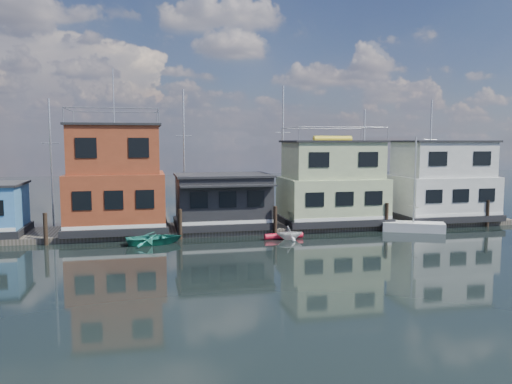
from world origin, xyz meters
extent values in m
plane|color=black|center=(0.00, 0.00, 0.00)|extent=(160.00, 160.00, 0.00)
cube|color=#595147|center=(0.00, 12.00, 0.20)|extent=(48.00, 5.00, 0.40)
cube|color=black|center=(-8.50, 12.00, 0.65)|extent=(7.40, 5.90, 0.50)
cube|color=brown|center=(-8.50, 12.00, 2.77)|extent=(7.00, 5.50, 3.74)
cube|color=brown|center=(-8.50, 12.00, 6.37)|extent=(6.30, 4.95, 3.46)
cube|color=black|center=(-8.50, 12.00, 8.18)|extent=(6.65, 5.23, 0.16)
cylinder|color=silver|center=(-8.50, 12.00, 10.26)|extent=(0.08, 0.08, 4.00)
cube|color=black|center=(-0.50, 12.00, 0.65)|extent=(7.40, 5.40, 0.50)
cube|color=black|center=(-0.50, 12.00, 2.60)|extent=(7.00, 5.00, 3.40)
cube|color=black|center=(-0.50, 12.00, 4.38)|extent=(7.30, 5.30, 0.16)
cube|color=black|center=(-0.50, 9.20, 3.79)|extent=(7.00, 1.20, 0.12)
cube|color=black|center=(8.50, 12.00, 0.65)|extent=(8.40, 5.90, 0.50)
cube|color=#A8B887|center=(8.50, 12.00, 2.46)|extent=(8.00, 5.50, 3.12)
cube|color=#A8B887|center=(8.50, 12.00, 5.46)|extent=(7.20, 4.95, 2.88)
cube|color=black|center=(8.50, 12.00, 6.98)|extent=(7.60, 5.23, 0.16)
cylinder|color=gold|center=(8.50, 12.00, 7.15)|extent=(3.20, 0.56, 0.56)
cube|color=black|center=(18.50, 12.00, 0.65)|extent=(8.40, 5.90, 0.50)
cube|color=silver|center=(18.50, 12.00, 2.46)|extent=(8.00, 5.50, 3.12)
cube|color=silver|center=(18.50, 12.00, 5.46)|extent=(7.20, 4.95, 2.88)
cube|color=black|center=(18.50, 12.00, 6.98)|extent=(7.60, 5.23, 0.16)
cylinder|color=#2D2116|center=(-13.00, 9.20, 1.10)|extent=(0.28, 0.28, 2.20)
cylinder|color=#2D2116|center=(-4.00, 9.20, 1.10)|extent=(0.28, 0.28, 2.20)
cylinder|color=#2D2116|center=(3.00, 9.20, 1.10)|extent=(0.28, 0.28, 2.20)
cylinder|color=#2D2116|center=(12.00, 9.20, 1.10)|extent=(0.28, 0.28, 2.20)
cylinder|color=#2D2116|center=(21.00, 9.20, 1.10)|extent=(0.28, 0.28, 2.20)
cylinder|color=silver|center=(-14.00, 18.00, 5.25)|extent=(0.16, 0.16, 10.50)
cylinder|color=silver|center=(-14.00, 18.00, 6.83)|extent=(1.40, 0.06, 0.06)
cylinder|color=silver|center=(-3.00, 18.00, 5.75)|extent=(0.16, 0.16, 11.50)
cylinder|color=silver|center=(-3.00, 18.00, 7.48)|extent=(1.40, 0.06, 0.06)
cylinder|color=silver|center=(6.00, 18.00, 6.00)|extent=(0.16, 0.16, 12.00)
cylinder|color=silver|center=(6.00, 18.00, 7.80)|extent=(1.40, 0.06, 0.06)
cylinder|color=silver|center=(14.00, 18.00, 5.00)|extent=(0.16, 0.16, 10.00)
cylinder|color=silver|center=(14.00, 18.00, 6.50)|extent=(1.40, 0.06, 0.06)
cylinder|color=silver|center=(21.00, 18.00, 5.50)|extent=(0.16, 0.16, 11.00)
cylinder|color=silver|center=(21.00, 18.00, 7.15)|extent=(1.40, 0.06, 0.06)
imported|color=#217B6A|center=(-5.84, 7.98, 0.39)|extent=(4.07, 3.13, 0.78)
cylinder|color=red|center=(3.29, 7.88, 0.21)|extent=(2.91, 0.67, 0.42)
cube|color=white|center=(13.94, 8.55, 0.36)|extent=(4.85, 3.34, 0.72)
cylinder|color=silver|center=(13.94, 8.55, 4.01)|extent=(0.12, 0.12, 6.59)
cube|color=silver|center=(13.94, 8.55, 1.96)|extent=(0.65, 1.33, 0.05)
imported|color=silver|center=(3.60, 7.47, 0.50)|extent=(1.91, 1.65, 1.00)
camera|label=1|loc=(-6.27, -26.23, 7.00)|focal=35.00mm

